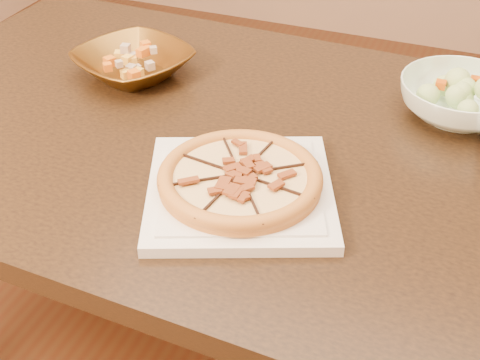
# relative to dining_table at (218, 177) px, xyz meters

# --- Properties ---
(floor) EXTENTS (4.00, 4.00, 0.02)m
(floor) POSITION_rel_dining_table_xyz_m (0.04, 0.19, -0.65)
(floor) COLOR #401E0E
(floor) RESTS_ON ground
(dining_table) EXTENTS (1.38, 0.92, 0.75)m
(dining_table) POSITION_rel_dining_table_xyz_m (0.00, 0.00, 0.00)
(dining_table) COLOR #301D0D
(dining_table) RESTS_ON floor
(plate) EXTENTS (0.37, 0.37, 0.02)m
(plate) POSITION_rel_dining_table_xyz_m (0.11, -0.17, 0.12)
(plate) COLOR silver
(plate) RESTS_ON dining_table
(pizza) EXTENTS (0.25, 0.25, 0.03)m
(pizza) POSITION_rel_dining_table_xyz_m (0.11, -0.17, 0.14)
(pizza) COLOR #B17C33
(pizza) RESTS_ON plate
(bronze_bowl) EXTENTS (0.29, 0.29, 0.05)m
(bronze_bowl) POSITION_rel_dining_table_xyz_m (-0.24, 0.13, 0.13)
(bronze_bowl) COLOR brown
(bronze_bowl) RESTS_ON dining_table
(mixed_dish) EXTENTS (0.12, 0.10, 0.03)m
(mixed_dish) POSITION_rel_dining_table_xyz_m (-0.24, 0.12, 0.17)
(mixed_dish) COLOR tan
(mixed_dish) RESTS_ON bronze_bowl
(salad_bowl) EXTENTS (0.29, 0.29, 0.07)m
(salad_bowl) POSITION_rel_dining_table_xyz_m (0.39, 0.20, 0.14)
(salad_bowl) COLOR white
(salad_bowl) RESTS_ON dining_table
(salad) EXTENTS (0.12, 0.10, 0.04)m
(salad) POSITION_rel_dining_table_xyz_m (0.39, 0.20, 0.19)
(salad) COLOR #C6DD7D
(salad) RESTS_ON salad_bowl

